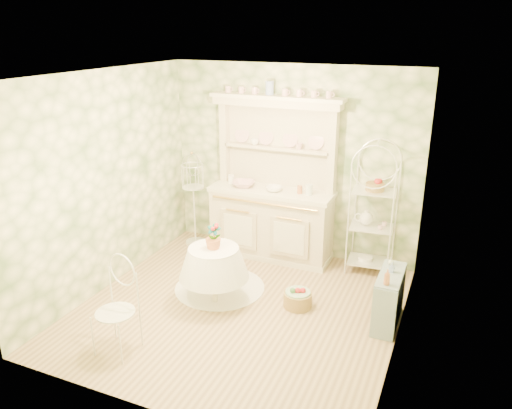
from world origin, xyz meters
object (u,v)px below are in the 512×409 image
at_px(kitchen_dresser, 272,180).
at_px(birdcage_stand, 194,200).
at_px(round_table, 214,278).
at_px(side_shelf, 389,300).
at_px(floor_basket, 298,299).
at_px(bakers_rack, 373,214).
at_px(cafe_chair, 115,314).

xyz_separation_m(kitchen_dresser, birdcage_stand, (-1.22, -0.08, -0.44)).
xyz_separation_m(kitchen_dresser, round_table, (-0.14, -1.49, -0.82)).
height_order(side_shelf, floor_basket, side_shelf).
xyz_separation_m(kitchen_dresser, bakers_rack, (1.41, 0.05, -0.30)).
height_order(round_table, floor_basket, round_table).
bearing_deg(bakers_rack, round_table, -140.68).
bearing_deg(side_shelf, kitchen_dresser, 153.64).
height_order(kitchen_dresser, round_table, kitchen_dresser).
height_order(side_shelf, cafe_chair, cafe_chair).
bearing_deg(bakers_rack, side_shelf, -74.77).
height_order(round_table, birdcage_stand, birdcage_stand).
height_order(birdcage_stand, floor_basket, birdcage_stand).
xyz_separation_m(side_shelf, birdcage_stand, (-3.07, 1.05, 0.41)).
relative_size(kitchen_dresser, cafe_chair, 2.67).
xyz_separation_m(round_table, floor_basket, (0.96, 0.29, -0.23)).
distance_m(kitchen_dresser, birdcage_stand, 1.29).
distance_m(round_table, floor_basket, 1.03).
height_order(cafe_chair, floor_basket, cafe_chair).
bearing_deg(birdcage_stand, round_table, -52.73).
xyz_separation_m(bakers_rack, floor_basket, (-0.59, -1.25, -0.74)).
bearing_deg(floor_basket, bakers_rack, 64.50).
relative_size(side_shelf, round_table, 1.05).
height_order(bakers_rack, birdcage_stand, bakers_rack).
xyz_separation_m(round_table, cafe_chair, (-0.46, -1.25, 0.10)).
relative_size(side_shelf, floor_basket, 2.29).
bearing_deg(floor_basket, kitchen_dresser, 124.33).
bearing_deg(side_shelf, birdcage_stand, 166.07).
distance_m(side_shelf, birdcage_stand, 3.27).
relative_size(kitchen_dresser, floor_basket, 7.66).
height_order(round_table, cafe_chair, cafe_chair).
xyz_separation_m(kitchen_dresser, floor_basket, (0.82, -1.20, -1.05)).
bearing_deg(birdcage_stand, bakers_rack, 2.78).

